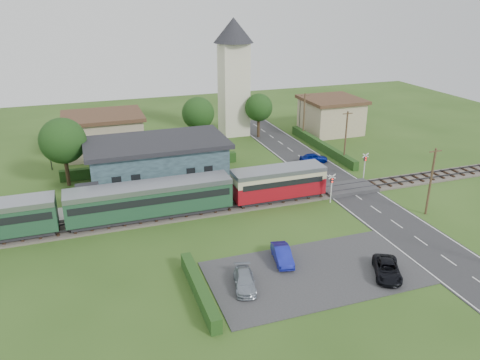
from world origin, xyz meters
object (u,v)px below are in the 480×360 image
object	(u,v)px
car_park_blue	(282,255)
pedestrian_near	(249,183)
pedestrian_far	(116,197)
equipment_hut	(88,198)
house_west	(104,133)
station_building	(157,162)
car_on_road	(314,158)
car_park_silver	(245,281)
car_park_dark	(387,269)
church_tower	(234,69)
crossing_signal_near	(332,184)
train	(117,203)
crossing_signal_far	(365,162)
house_east	(331,115)

from	to	relation	value
car_park_blue	pedestrian_near	xyz separation A→B (m)	(2.25, 14.11, 0.73)
pedestrian_far	equipment_hut	bearing A→B (deg)	97.02
house_west	car_park_blue	distance (m)	36.58
station_building	car_on_road	xyz separation A→B (m)	(20.61, 0.58, -2.02)
equipment_hut	house_west	distance (m)	20.05
car_park_blue	car_park_silver	bearing A→B (deg)	-138.69
car_on_road	station_building	bearing A→B (deg)	99.42
car_park_dark	church_tower	bearing A→B (deg)	115.45
house_west	pedestrian_near	size ratio (longest dim) A/B	5.50
car_park_silver	pedestrian_far	xyz separation A→B (m)	(-7.82, 17.42, 0.80)
church_tower	house_west	world-z (taller)	church_tower
crossing_signal_near	car_on_road	world-z (taller)	crossing_signal_near
car_on_road	train	bearing A→B (deg)	117.98
equipment_hut	car_park_blue	size ratio (longest dim) A/B	0.68
car_on_road	car_park_blue	distance (m)	25.33
equipment_hut	crossing_signal_far	size ratio (longest dim) A/B	0.78
pedestrian_far	station_building	bearing A→B (deg)	-40.09
station_building	house_east	size ratio (longest dim) A/B	1.82
house_east	car_park_silver	xyz separation A→B (m)	(-27.50, -36.05, -2.17)
house_west	equipment_hut	bearing A→B (deg)	-98.62
crossing_signal_far	pedestrian_near	distance (m)	14.67
crossing_signal_far	car_park_dark	bearing A→B (deg)	-118.07
crossing_signal_near	church_tower	bearing A→B (deg)	92.82
station_building	car_park_silver	world-z (taller)	station_building
church_tower	crossing_signal_near	bearing A→B (deg)	-87.18
train	car_on_road	size ratio (longest dim) A/B	11.86
station_building	car_park_silver	distance (m)	23.27
car_park_blue	equipment_hut	bearing A→B (deg)	145.84
car_park_silver	house_east	bearing A→B (deg)	66.21
equipment_hut	house_east	distance (m)	42.41
car_park_silver	pedestrian_near	distance (m)	17.80
crossing_signal_far	car_on_road	distance (m)	7.91
car_park_dark	car_park_silver	bearing A→B (deg)	-163.89
house_east	car_park_dark	world-z (taller)	house_east
church_tower	crossing_signal_near	distance (m)	29.57
church_tower	pedestrian_far	distance (m)	31.66
car_park_blue	pedestrian_near	distance (m)	14.31
car_park_silver	house_west	bearing A→B (deg)	114.99
crossing_signal_far	car_park_dark	size ratio (longest dim) A/B	0.79
house_east	equipment_hut	bearing A→B (deg)	-153.68
car_park_blue	car_on_road	bearing A→B (deg)	67.72
church_tower	car_park_dark	size ratio (longest dim) A/B	4.26
house_west	car_park_blue	bearing A→B (deg)	-71.31
house_west	pedestrian_near	world-z (taller)	house_west
church_tower	car_park_blue	distance (m)	39.66
house_west	train	bearing A→B (deg)	-91.12
equipment_hut	pedestrian_near	size ratio (longest dim) A/B	1.30
car_park_dark	pedestrian_far	size ratio (longest dim) A/B	2.11
crossing_signal_far	car_park_silver	bearing A→B (deg)	-142.07
crossing_signal_near	car_park_silver	world-z (taller)	crossing_signal_near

